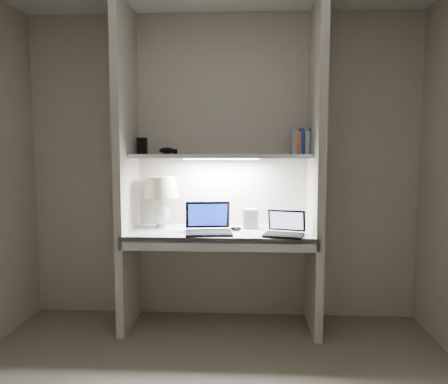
# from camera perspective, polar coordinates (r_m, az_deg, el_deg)

# --- Properties ---
(back_wall) EXTENTS (3.20, 0.01, 2.50)m
(back_wall) POSITION_cam_1_polar(r_m,az_deg,el_deg) (3.63, -0.22, 3.19)
(back_wall) COLOR beige
(back_wall) RESTS_ON floor
(alcove_panel_left) EXTENTS (0.06, 0.55, 2.50)m
(alcove_panel_left) POSITION_cam_1_polar(r_m,az_deg,el_deg) (3.48, -12.60, 2.95)
(alcove_panel_left) COLOR beige
(alcove_panel_left) RESTS_ON floor
(alcove_panel_right) EXTENTS (0.06, 0.55, 2.50)m
(alcove_panel_right) POSITION_cam_1_polar(r_m,az_deg,el_deg) (3.39, 11.95, 2.89)
(alcove_panel_right) COLOR beige
(alcove_panel_right) RESTS_ON floor
(desk) EXTENTS (1.40, 0.55, 0.04)m
(desk) POSITION_cam_1_polar(r_m,az_deg,el_deg) (3.41, -0.48, -5.42)
(desk) COLOR white
(desk) RESTS_ON alcove_panel_left
(desk_apron) EXTENTS (1.46, 0.03, 0.10)m
(desk_apron) POSITION_cam_1_polar(r_m,az_deg,el_deg) (3.17, -0.77, -6.86)
(desk_apron) COLOR silver
(desk_apron) RESTS_ON desk
(shelf) EXTENTS (1.40, 0.36, 0.03)m
(shelf) POSITION_cam_1_polar(r_m,az_deg,el_deg) (3.45, -0.39, 4.73)
(shelf) COLOR silver
(shelf) RESTS_ON back_wall
(strip_light) EXTENTS (0.60, 0.04, 0.02)m
(strip_light) POSITION_cam_1_polar(r_m,az_deg,el_deg) (3.45, -0.39, 4.36)
(strip_light) COLOR white
(strip_light) RESTS_ON shelf
(table_lamp) EXTENTS (0.28, 0.28, 0.42)m
(table_lamp) POSITION_cam_1_polar(r_m,az_deg,el_deg) (3.55, -8.16, -0.16)
(table_lamp) COLOR white
(table_lamp) RESTS_ON desk
(laptop_main) EXTENTS (0.38, 0.34, 0.23)m
(laptop_main) POSITION_cam_1_polar(r_m,az_deg,el_deg) (3.33, -2.07, -4.44)
(laptop_main) COLOR black
(laptop_main) RESTS_ON desk
(laptop_netbook) EXTENTS (0.34, 0.31, 0.18)m
(laptop_netbook) POSITION_cam_1_polar(r_m,az_deg,el_deg) (3.26, 7.93, -4.90)
(laptop_netbook) COLOR black
(laptop_netbook) RESTS_ON desk
(speaker) EXTENTS (0.13, 0.10, 0.16)m
(speaker) POSITION_cam_1_polar(r_m,az_deg,el_deg) (3.49, 3.54, -3.51)
(speaker) COLOR silver
(speaker) RESTS_ON desk
(mouse) EXTENTS (0.09, 0.06, 0.03)m
(mouse) POSITION_cam_1_polar(r_m,az_deg,el_deg) (3.42, 1.58, -4.79)
(mouse) COLOR black
(mouse) RESTS_ON desk
(cable_coil) EXTENTS (0.12, 0.12, 0.01)m
(cable_coil) POSITION_cam_1_polar(r_m,az_deg,el_deg) (3.40, -2.48, -5.02)
(cable_coil) COLOR black
(cable_coil) RESTS_ON desk
(sticky_note) EXTENTS (0.09, 0.09, 0.00)m
(sticky_note) POSITION_cam_1_polar(r_m,az_deg,el_deg) (3.49, -11.10, -4.95)
(sticky_note) COLOR yellow
(sticky_note) RESTS_ON desk
(book_row) EXTENTS (0.19, 0.13, 0.20)m
(book_row) POSITION_cam_1_polar(r_m,az_deg,el_deg) (3.51, 10.29, 6.44)
(book_row) COLOR white
(book_row) RESTS_ON shelf
(shelf_box) EXTENTS (0.08, 0.05, 0.13)m
(shelf_box) POSITION_cam_1_polar(r_m,az_deg,el_deg) (3.59, -10.65, 5.95)
(shelf_box) COLOR black
(shelf_box) RESTS_ON shelf
(shelf_gadget) EXTENTS (0.14, 0.11, 0.05)m
(shelf_gadget) POSITION_cam_1_polar(r_m,az_deg,el_deg) (3.52, -7.48, 5.39)
(shelf_gadget) COLOR black
(shelf_gadget) RESTS_ON shelf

